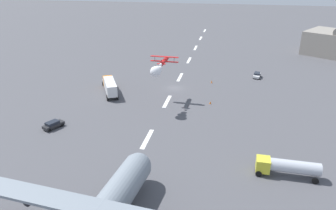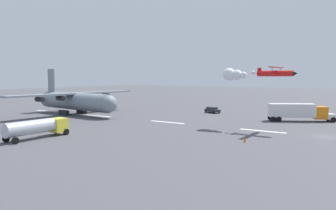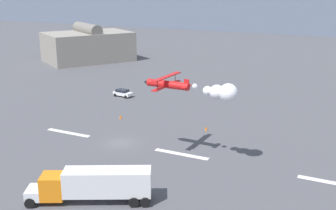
{
  "view_description": "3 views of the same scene",
  "coord_description": "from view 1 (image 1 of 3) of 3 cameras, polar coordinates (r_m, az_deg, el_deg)",
  "views": [
    {
      "loc": [
        84.21,
        15.16,
        31.49
      ],
      "look_at": [
        18.66,
        1.99,
        2.88
      ],
      "focal_mm": 35.02,
      "sensor_mm": 36.0,
      "label": 1
    },
    {
      "loc": [
        -5.6,
        54.74,
        9.45
      ],
      "look_at": [
        29.37,
        0.0,
        3.59
      ],
      "focal_mm": 33.93,
      "sensor_mm": 36.0,
      "label": 2
    },
    {
      "loc": [
        32.13,
        -49.14,
        22.55
      ],
      "look_at": [
        8.3,
        -1.03,
        7.16
      ],
      "focal_mm": 44.89,
      "sensor_mm": 36.0,
      "label": 3
    }
  ],
  "objects": [
    {
      "name": "ground_plane",
      "position": [
        91.18,
        1.08,
        2.96
      ],
      "size": [
        440.0,
        440.0,
        0.0
      ],
      "primitive_type": "plane",
      "color": "#4C4C51",
      "rests_on": "ground"
    },
    {
      "name": "runway_stripe_0",
      "position": [
        176.34,
        6.4,
        12.74
      ],
      "size": [
        8.0,
        0.9,
        0.01
      ],
      "primitive_type": "cube",
      "color": "white",
      "rests_on": "ground"
    },
    {
      "name": "runway_stripe_1",
      "position": [
        157.08,
        5.7,
        11.49
      ],
      "size": [
        8.0,
        0.9,
        0.01
      ],
      "primitive_type": "cube",
      "color": "white",
      "rests_on": "ground"
    },
    {
      "name": "runway_stripe_2",
      "position": [
        137.95,
        4.82,
        9.89
      ],
      "size": [
        8.0,
        0.9,
        0.01
      ],
      "primitive_type": "cube",
      "color": "white",
      "rests_on": "ground"
    },
    {
      "name": "runway_stripe_3",
      "position": [
        119.0,
        3.66,
        7.78
      ],
      "size": [
        8.0,
        0.9,
        0.01
      ],
      "primitive_type": "cube",
      "color": "white",
      "rests_on": "ground"
    },
    {
      "name": "runway_stripe_4",
      "position": [
        100.34,
        2.1,
        4.86
      ],
      "size": [
        8.0,
        0.9,
        0.01
      ],
      "primitive_type": "cube",
      "color": "white",
      "rests_on": "ground"
    },
    {
      "name": "runway_stripe_5",
      "position": [
        82.17,
        -0.15,
        0.64
      ],
      "size": [
        8.0,
        0.9,
        0.01
      ],
      "primitive_type": "cube",
      "color": "white",
      "rests_on": "ground"
    },
    {
      "name": "runway_stripe_6",
      "position": [
        64.89,
        -3.64,
        -5.91
      ],
      "size": [
        8.0,
        0.9,
        0.01
      ],
      "primitive_type": "cube",
      "color": "white",
      "rests_on": "ground"
    },
    {
      "name": "runway_stripe_7",
      "position": [
        49.44,
        -9.7,
        -16.79
      ],
      "size": [
        8.0,
        0.9,
        0.01
      ],
      "primitive_type": "cube",
      "color": "white",
      "rests_on": "ground"
    },
    {
      "name": "stunt_biplane_red",
      "position": [
        75.47,
        -1.62,
        6.5
      ],
      "size": [
        13.24,
        6.96,
        2.39
      ],
      "color": "red"
    },
    {
      "name": "semi_truck_orange",
      "position": [
        88.39,
        -10.11,
        3.38
      ],
      "size": [
        13.04,
        8.58,
        3.7
      ],
      "color": "silver",
      "rests_on": "ground"
    },
    {
      "name": "fuel_tanker_truck",
      "position": [
        56.74,
        19.97,
        -10.03
      ],
      "size": [
        3.0,
        9.97,
        2.9
      ],
      "color": "yellow",
      "rests_on": "ground"
    },
    {
      "name": "followme_car_yellow",
      "position": [
        72.68,
        -19.36,
        -3.21
      ],
      "size": [
        4.74,
        3.55,
        1.52
      ],
      "color": "#262628",
      "rests_on": "ground"
    },
    {
      "name": "airport_staff_sedan",
      "position": [
        103.35,
        15.22,
        5.07
      ],
      "size": [
        4.33,
        2.51,
        1.52
      ],
      "color": "white",
      "rests_on": "ground"
    },
    {
      "name": "traffic_cone_near",
      "position": [
        95.95,
        7.61,
        4.03
      ],
      "size": [
        0.44,
        0.44,
        0.75
      ],
      "primitive_type": "cone",
      "color": "orange",
      "rests_on": "ground"
    },
    {
      "name": "traffic_cone_far",
      "position": [
        81.23,
        7.37,
        0.44
      ],
      "size": [
        0.44,
        0.44,
        0.75
      ],
      "primitive_type": "cone",
      "color": "orange",
      "rests_on": "ground"
    }
  ]
}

